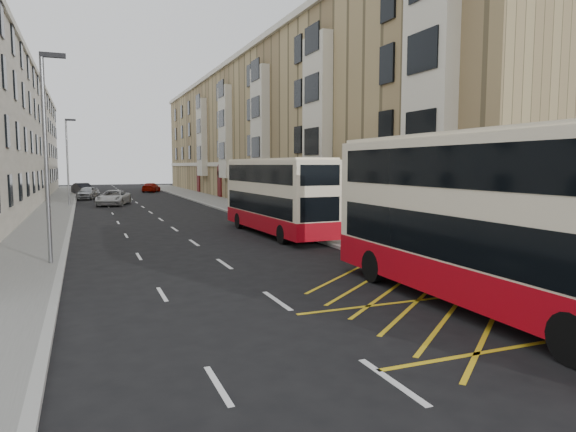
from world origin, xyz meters
name	(u,v)px	position (x,y,z in m)	size (l,w,h in m)	color
ground	(341,346)	(0.00, 0.00, 0.00)	(200.00, 200.00, 0.00)	black
pavement_right	(257,212)	(8.00, 30.00, 0.07)	(4.00, 120.00, 0.15)	slate
pavement_left	(48,220)	(-7.50, 30.00, 0.07)	(3.00, 120.00, 0.15)	slate
kerb_right	(233,213)	(6.00, 30.00, 0.07)	(0.25, 120.00, 0.15)	#989993
kerb_left	(71,219)	(-6.00, 30.00, 0.07)	(0.25, 120.00, 0.15)	#989993
road_markings	(138,203)	(0.00, 45.00, 0.01)	(10.00, 110.00, 0.01)	silver
terrace_right	(272,133)	(14.88, 45.38, 7.52)	(10.75, 79.00, 15.25)	tan
guard_railing	(420,249)	(6.25, 5.75, 0.86)	(0.06, 6.56, 1.01)	#AD0613
street_lamp_near	(47,146)	(-6.35, 12.00, 4.64)	(0.93, 0.18, 8.00)	slate
street_lamp_far	(68,157)	(-6.35, 42.00, 4.64)	(0.93, 0.18, 8.00)	slate
double_decker_front	(487,220)	(5.00, 1.13, 2.45)	(3.02, 12.14, 4.82)	#F7E7C2
double_decker_rear	(276,196)	(5.00, 17.42, 2.18)	(2.84, 10.82, 4.28)	#F7E7C2
litter_bin	(558,289)	(6.35, -0.06, 0.69)	(0.63, 0.63, 1.05)	black
pedestrian_mid	(572,261)	(8.27, 1.11, 1.09)	(0.91, 0.71, 1.88)	black
pedestrian_far	(473,247)	(8.08, 5.07, 0.95)	(0.94, 0.39, 1.61)	black
white_van	(113,198)	(-2.43, 43.01, 0.74)	(2.45, 5.31, 1.48)	silver
car_silver	(87,193)	(-4.72, 53.08, 0.75)	(1.78, 4.43, 1.51)	#A9ACB1
car_dark	(83,189)	(-5.20, 63.87, 0.76)	(1.61, 4.62, 1.52)	black
car_red	(151,188)	(3.99, 66.71, 0.67)	(1.86, 4.58, 1.33)	#9A0A00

